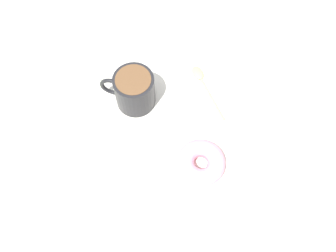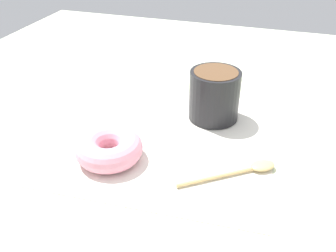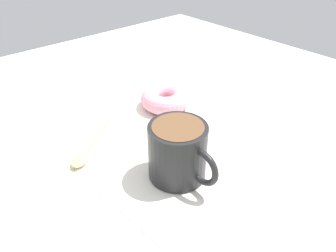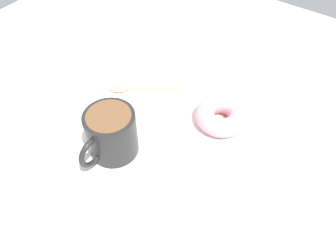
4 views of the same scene
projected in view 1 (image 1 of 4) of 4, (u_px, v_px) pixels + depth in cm
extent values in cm
cube|color=beige|center=(161.00, 119.00, 81.15)|extent=(120.00, 120.00, 2.00)
cube|color=white|center=(168.00, 130.00, 78.69)|extent=(34.23, 34.23, 0.30)
cylinder|color=black|center=(135.00, 91.00, 77.84)|extent=(8.45, 8.45, 8.39)
cylinder|color=brown|center=(133.00, 80.00, 74.23)|extent=(7.25, 7.25, 0.60)
torus|color=black|center=(113.00, 87.00, 78.22)|extent=(5.62, 1.02, 5.60)
torus|color=pink|center=(201.00, 163.00, 73.55)|extent=(9.76, 9.76, 3.58)
ellipsoid|color=#D8B772|center=(198.00, 73.00, 84.15)|extent=(4.06, 4.32, 0.90)
cylinder|color=#D8B772|center=(212.00, 98.00, 81.54)|extent=(7.39, 9.80, 0.56)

